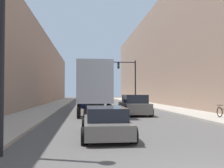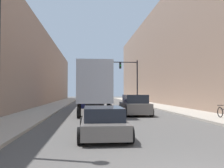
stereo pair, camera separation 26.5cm
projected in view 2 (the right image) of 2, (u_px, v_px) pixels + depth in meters
name	position (u px, v px, depth m)	size (l,w,h in m)	color
sidewalk_right	(152.00, 105.00, 35.31)	(3.21, 80.00, 0.15)	#B2A899
sidewalk_left	(55.00, 105.00, 34.04)	(3.21, 80.00, 0.15)	#B2A899
building_right	(183.00, 51.00, 36.00)	(6.00, 80.00, 15.65)	#997A66
building_left	(21.00, 66.00, 33.77)	(6.00, 80.00, 10.78)	#997A66
semi_truck	(93.00, 87.00, 24.19)	(2.57, 14.54, 4.18)	#B2B7C1
sedan_car	(103.00, 122.00, 10.68)	(2.06, 4.49, 1.27)	slate
suv_car	(135.00, 105.00, 20.70)	(2.23, 4.71, 1.68)	slate
traffic_signal_gantry	(125.00, 74.00, 37.02)	(7.76, 0.35, 6.63)	black
parked_bicycle	(224.00, 113.00, 16.64)	(0.44, 1.82, 0.86)	black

